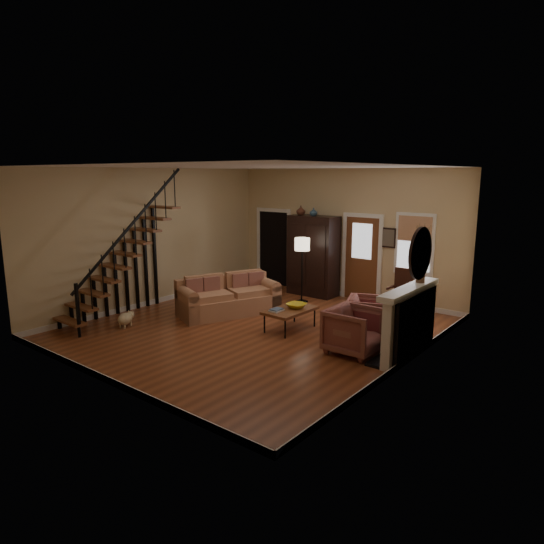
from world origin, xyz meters
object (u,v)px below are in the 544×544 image
Objects in this scene: sofa at (229,296)px; side_chair at (400,291)px; armoire at (313,256)px; coffee_table at (290,319)px; armchair_right at (367,314)px; armchair_left at (354,331)px; floor_lamp at (302,270)px.

side_chair reaches higher than sofa.
armoire is 2.61m from side_chair.
coffee_table is at bearing 21.46° from sofa.
coffee_table is at bearing 103.13° from armchair_right.
sofa is at bearing 178.82° from coffee_table.
sofa is 3.95m from side_chair.
armchair_left is 3.61m from floor_lamp.
floor_lamp reaches higher than armchair_right.
armoire is 1.83× the size of coffee_table.
armoire is 0.90m from floor_lamp.
armoire reaches higher than floor_lamp.
coffee_table is 1.58m from armchair_right.
armoire is 3.17m from coffee_table.
armchair_right is at bearing -23.70° from floor_lamp.
armchair_right is at bearing -88.82° from side_chair.
side_chair is (2.55, -0.20, -0.54)m from armoire.
armchair_right is (-0.40, 1.25, -0.05)m from armchair_left.
floor_lamp is (0.22, -0.83, -0.24)m from armoire.
armchair_right is (3.07, 0.86, -0.06)m from sofa.
sofa is at bearing -110.33° from floor_lamp.
coffee_table is 1.26× the size of armchair_left.
armchair_right is 0.78× the size of side_chair.
armoire reaches higher than coffee_table.
armoire reaches higher than armchair_right.
sofa is at bearing 82.84° from armchair_left.
side_chair reaches higher than armchair_right.
armoire reaches higher than sofa.
floor_lamp is at bearing 49.58° from armchair_left.
armoire is 1.29× the size of floor_lamp.
coffee_table is 1.45× the size of armchair_right.
armchair_right is 0.49× the size of floor_lamp.
armoire is at bearing 102.64° from sofa.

